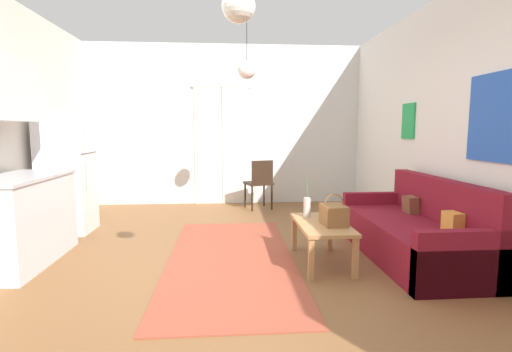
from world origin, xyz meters
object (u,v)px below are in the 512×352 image
Objects in this scene: refrigerator at (67,172)px; accent_chair at (260,181)px; pendant_lamp_far at (247,70)px; coffee_table at (322,228)px; pendant_lamp_near at (239,6)px; couch at (417,234)px; bamboo_vase at (307,207)px; handbag at (334,215)px.

refrigerator is 1.89× the size of accent_chair.
coffee_table is at bearing -65.13° from pendant_lamp_far.
pendant_lamp_far is (2.40, 0.03, 1.36)m from refrigerator.
refrigerator is at bearing 130.65° from pendant_lamp_near.
refrigerator is 2.75m from pendant_lamp_far.
pendant_lamp_near reaches higher than couch.
refrigerator is (-2.98, 1.17, 0.27)m from bamboo_vase.
pendant_lamp_far reaches higher than refrigerator.
pendant_lamp_far is at bearing 140.87° from couch.
handbag is at bearing -170.41° from couch.
pendant_lamp_far is at bearing 85.80° from pendant_lamp_near.
refrigerator is at bearing -179.39° from pendant_lamp_far.
accent_chair is at bearing 98.62° from coffee_table.
couch and accent_chair have the same top height.
couch is 2.95m from pendant_lamp_near.
refrigerator is 2.96m from accent_chair.
refrigerator reaches higher than accent_chair.
handbag is at bearing -43.68° from coffee_table.
accent_chair is at bearing 119.05° from couch.
couch is at bearing 31.73° from pendant_lamp_near.
accent_chair is 4.18m from pendant_lamp_near.
couch is 2.31× the size of accent_chair.
couch is 1.05m from coffee_table.
couch is at bearing 9.59° from handbag.
pendant_lamp_far is (-0.78, 1.57, 1.64)m from handbag.
pendant_lamp_far reaches higher than bamboo_vase.
pendant_lamp_far is (-1.73, 1.41, 1.90)m from couch.
couch is 2.08× the size of coffee_table.
bamboo_vase reaches higher than handbag.
handbag is (0.19, -0.37, -0.00)m from bamboo_vase.
handbag is 2.40m from pendant_lamp_far.
pendant_lamp_far is (-0.28, -1.20, 1.67)m from accent_chair.
accent_chair reaches higher than coffee_table.
handbag is 3.54m from refrigerator.
couch is at bearing -18.51° from refrigerator.
refrigerator reaches higher than couch.
pendant_lamp_near is (-0.78, -1.39, 1.64)m from bamboo_vase.
pendant_lamp_near is 2.60m from pendant_lamp_far.
accent_chair is at bearing 82.96° from pendant_lamp_near.
accent_chair is at bearing 76.99° from pendant_lamp_far.
handbag is (0.09, -0.09, 0.16)m from coffee_table.
refrigerator reaches higher than coffee_table.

